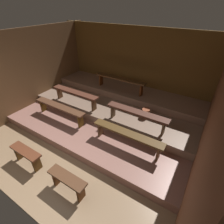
{
  "coord_description": "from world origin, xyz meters",
  "views": [
    {
      "loc": [
        2.56,
        -0.92,
        3.4
      ],
      "look_at": [
        0.26,
        2.75,
        0.54
      ],
      "focal_mm": 27.13,
      "sensor_mm": 36.0,
      "label": 1
    }
  ],
  "objects": [
    {
      "name": "platform_lower",
      "position": [
        0.0,
        2.91,
        0.11
      ],
      "size": [
        5.52,
        3.63,
        0.23
      ],
      "primitive_type": "cube",
      "color": "#9C6A5D",
      "rests_on": "ground"
    },
    {
      "name": "platform_middle",
      "position": [
        0.0,
        3.54,
        0.34
      ],
      "size": [
        5.52,
        2.37,
        0.23
      ],
      "primitive_type": "cube",
      "color": "#8F725E",
      "rests_on": "platform_lower"
    },
    {
      "name": "wall_back",
      "position": [
        0.0,
        4.75,
        1.36
      ],
      "size": [
        6.32,
        0.06,
        2.72
      ],
      "primitive_type": "cube",
      "color": "brown",
      "rests_on": "ground"
    },
    {
      "name": "ground",
      "position": [
        0.0,
        2.36,
        -0.04
      ],
      "size": [
        6.32,
        5.52,
        0.08
      ],
      "primitive_type": "cube",
      "color": "#957656"
    },
    {
      "name": "wall_right",
      "position": [
        2.79,
        2.36,
        1.36
      ],
      "size": [
        0.06,
        5.52,
        2.72
      ],
      "primitive_type": "cube",
      "color": "brown",
      "rests_on": "ground"
    },
    {
      "name": "bench_middle_left",
      "position": [
        -1.12,
        2.66,
        0.82
      ],
      "size": [
        1.77,
        0.25,
        0.45
      ],
      "color": "brown",
      "rests_on": "platform_middle"
    },
    {
      "name": "bench_upper_center",
      "position": [
        -0.17,
        3.96,
        1.05
      ],
      "size": [
        1.9,
        0.25,
        0.45
      ],
      "color": "#56351A",
      "rests_on": "platform_upper"
    },
    {
      "name": "bench_lower_right",
      "position": [
        1.19,
        1.99,
        0.6
      ],
      "size": [
        1.89,
        0.25,
        0.45
      ],
      "color": "brown",
      "rests_on": "platform_lower"
    },
    {
      "name": "platform_upper",
      "position": [
        0.0,
        4.16,
        0.57
      ],
      "size": [
        5.52,
        1.13,
        0.23
      ],
      "primitive_type": "cube",
      "color": "#936E5A",
      "rests_on": "platform_middle"
    },
    {
      "name": "bench_middle_right",
      "position": [
        1.12,
        2.66,
        0.82
      ],
      "size": [
        1.77,
        0.25,
        0.45
      ],
      "color": "#563125",
      "rests_on": "platform_middle"
    },
    {
      "name": "bench_floor_right",
      "position": [
        0.68,
        0.38,
        0.33
      ],
      "size": [
        0.89,
        0.25,
        0.45
      ],
      "color": "#55331E",
      "rests_on": "ground"
    },
    {
      "name": "bench_lower_left",
      "position": [
        -1.19,
        1.99,
        0.6
      ],
      "size": [
        1.89,
        0.25,
        0.45
      ],
      "color": "brown",
      "rests_on": "platform_lower"
    },
    {
      "name": "wall_left",
      "position": [
        -2.79,
        2.36,
        1.36
      ],
      "size": [
        0.06,
        5.52,
        2.72
      ],
      "primitive_type": "cube",
      "color": "brown",
      "rests_on": "ground"
    },
    {
      "name": "pail_middle",
      "position": [
        1.18,
        3.18,
        0.59
      ],
      "size": [
        0.23,
        0.23,
        0.26
      ],
      "primitive_type": "cylinder",
      "color": "#9E4C2D",
      "rests_on": "platform_middle"
    },
    {
      "name": "bench_floor_left",
      "position": [
        -0.68,
        0.38,
        0.33
      ],
      "size": [
        0.89,
        0.25,
        0.45
      ],
      "color": "brown",
      "rests_on": "ground"
    }
  ]
}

